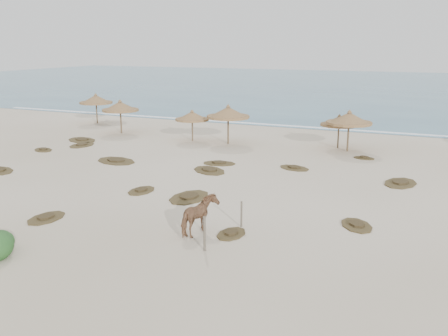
# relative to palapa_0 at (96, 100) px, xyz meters

# --- Properties ---
(ground) EXTENTS (160.00, 160.00, 0.00)m
(ground) POSITION_rel_palapa_0_xyz_m (18.25, -20.15, -2.28)
(ground) COLOR beige
(ground) RESTS_ON ground
(ocean) EXTENTS (200.00, 100.00, 0.01)m
(ocean) POSITION_rel_palapa_0_xyz_m (18.25, 54.85, -2.28)
(ocean) COLOR #285A78
(ocean) RESTS_ON ground
(foam_line) EXTENTS (70.00, 0.60, 0.01)m
(foam_line) POSITION_rel_palapa_0_xyz_m (18.25, 5.85, -2.28)
(foam_line) COLOR white
(foam_line) RESTS_ON ground
(palapa_0) EXTENTS (4.13, 4.13, 2.94)m
(palapa_0) POSITION_rel_palapa_0_xyz_m (0.00, 0.00, 0.00)
(palapa_0) COLOR brown
(palapa_0) RESTS_ON ground
(palapa_1) EXTENTS (3.64, 3.64, 2.95)m
(palapa_1) POSITION_rel_palapa_0_xyz_m (5.38, -3.68, 0.00)
(palapa_1) COLOR brown
(palapa_1) RESTS_ON ground
(palapa_2) EXTENTS (2.94, 2.94, 2.53)m
(palapa_2) POSITION_rel_palapa_0_xyz_m (12.64, -4.31, -0.32)
(palapa_2) COLOR brown
(palapa_2) RESTS_ON ground
(palapa_3) EXTENTS (3.78, 3.78, 3.09)m
(palapa_3) POSITION_rel_palapa_0_xyz_m (15.73, -4.27, 0.12)
(palapa_3) COLOR brown
(palapa_3) RESTS_ON ground
(palapa_4) EXTENTS (3.08, 3.08, 2.57)m
(palapa_4) POSITION_rel_palapa_0_xyz_m (23.90, -2.52, -0.29)
(palapa_4) COLOR brown
(palapa_4) RESTS_ON ground
(palapa_5) EXTENTS (3.47, 3.47, 3.04)m
(palapa_5) POSITION_rel_palapa_0_xyz_m (24.76, -3.40, 0.07)
(palapa_5) COLOR brown
(palapa_5) RESTS_ON ground
(horse) EXTENTS (1.12, 1.99, 1.60)m
(horse) POSITION_rel_palapa_0_xyz_m (22.09, -22.20, -1.49)
(horse) COLOR brown
(horse) RESTS_ON ground
(fence_post_near) EXTENTS (0.11, 0.11, 1.38)m
(fence_post_near) POSITION_rel_palapa_0_xyz_m (23.01, -23.61, -1.60)
(fence_post_near) COLOR #635A4A
(fence_post_near) RESTS_ON ground
(fence_post_far) EXTENTS (0.10, 0.10, 1.15)m
(fence_post_far) POSITION_rel_palapa_0_xyz_m (23.36, -20.73, -1.71)
(fence_post_far) COLOR #635A4A
(fence_post_far) RESTS_ON ground
(scrub_1) EXTENTS (3.46, 2.75, 0.16)m
(scrub_1) POSITION_rel_palapa_0_xyz_m (11.27, -12.76, -2.23)
(scrub_1) COLOR brown
(scrub_1) RESTS_ON ground
(scrub_2) EXTENTS (1.21, 1.85, 0.16)m
(scrub_2) POSITION_rel_palapa_0_xyz_m (16.56, -17.93, -2.23)
(scrub_2) COLOR brown
(scrub_2) RESTS_ON ground
(scrub_3) EXTENTS (3.04, 2.84, 0.16)m
(scrub_3) POSITION_rel_palapa_0_xyz_m (18.03, -12.60, -2.23)
(scrub_3) COLOR brown
(scrub_3) RESTS_ON ground
(scrub_4) EXTENTS (1.99, 2.26, 0.16)m
(scrub_4) POSITION_rel_palapa_0_xyz_m (27.86, -18.66, -2.23)
(scrub_4) COLOR brown
(scrub_4) RESTS_ON ground
(scrub_5) EXTENTS (2.12, 2.83, 0.16)m
(scrub_5) POSITION_rel_palapa_0_xyz_m (29.02, -10.92, -2.23)
(scrub_5) COLOR brown
(scrub_5) RESTS_ON ground
(scrub_6) EXTENTS (1.64, 2.42, 0.16)m
(scrub_6) POSITION_rel_palapa_0_xyz_m (5.76, -9.43, -2.23)
(scrub_6) COLOR brown
(scrub_6) RESTS_ON ground
(scrub_7) EXTENTS (2.34, 1.92, 0.16)m
(scrub_7) POSITION_rel_palapa_0_xyz_m (22.64, -9.91, -2.23)
(scrub_7) COLOR brown
(scrub_7) RESTS_ON ground
(scrub_8) EXTENTS (2.09, 1.82, 0.16)m
(scrub_8) POSITION_rel_palapa_0_xyz_m (4.30, -11.97, -2.23)
(scrub_8) COLOR brown
(scrub_8) RESTS_ON ground
(scrub_9) EXTENTS (1.89, 2.78, 0.16)m
(scrub_9) POSITION_rel_palapa_0_xyz_m (19.42, -17.95, -2.23)
(scrub_9) COLOR brown
(scrub_9) RESTS_ON ground
(scrub_10) EXTENTS (1.60, 1.20, 0.16)m
(scrub_10) POSITION_rel_palapa_0_xyz_m (26.24, -5.31, -2.23)
(scrub_10) COLOR brown
(scrub_10) RESTS_ON ground
(scrub_11) EXTENTS (1.31, 2.00, 0.16)m
(scrub_11) POSITION_rel_palapa_0_xyz_m (14.97, -23.25, -2.23)
(scrub_11) COLOR brown
(scrub_11) RESTS_ON ground
(scrub_12) EXTENTS (1.19, 1.71, 0.16)m
(scrub_12) POSITION_rel_palapa_0_xyz_m (23.30, -21.71, -2.23)
(scrub_12) COLOR brown
(scrub_12) RESTS_ON ground
(scrub_13) EXTENTS (2.38, 1.79, 0.16)m
(scrub_13) POSITION_rel_palapa_0_xyz_m (17.82, -10.65, -2.23)
(scrub_13) COLOR brown
(scrub_13) RESTS_ON ground
(scrub_14) EXTENTS (3.46, 3.01, 0.16)m
(scrub_14) POSITION_rel_palapa_0_xyz_m (4.42, -7.77, -2.23)
(scrub_14) COLOR brown
(scrub_14) RESTS_ON ground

